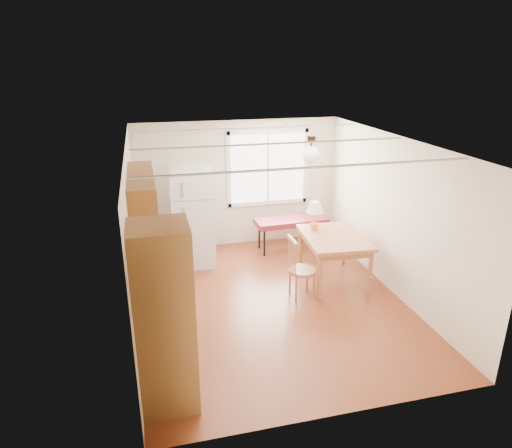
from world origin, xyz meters
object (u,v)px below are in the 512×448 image
object	(u,v)px
bench	(291,222)
dining_table	(334,242)
refrigerator	(193,217)
chair	(297,264)

from	to	relation	value
bench	dining_table	world-z (taller)	dining_table
refrigerator	chair	xyz separation A→B (m)	(1.42, -1.69, -0.33)
bench	chair	xyz separation A→B (m)	(-0.51, -1.85, -0.01)
bench	chair	distance (m)	1.91
refrigerator	bench	xyz separation A→B (m)	(1.93, 0.16, -0.32)
bench	refrigerator	bearing A→B (deg)	-177.51
dining_table	bench	bearing A→B (deg)	104.87
refrigerator	chair	distance (m)	2.23
bench	dining_table	size ratio (longest dim) A/B	1.03
bench	chair	size ratio (longest dim) A/B	1.44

